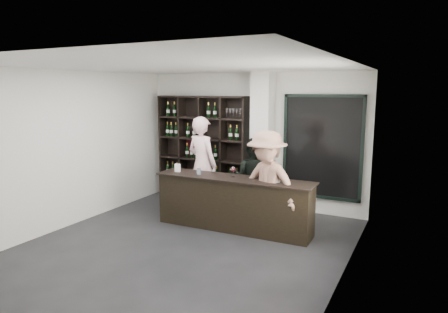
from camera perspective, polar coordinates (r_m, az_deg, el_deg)
The scene contains 12 objects.
floor at distance 6.75m, azimuth -5.58°, elevation -12.67°, with size 5.00×5.50×0.01m, color black.
wine_shelf at distance 9.14m, azimuth -3.09°, elevation 1.11°, with size 2.20×0.35×2.40m, color black, non-canonical shape.
structural_column at distance 8.37m, azimuth 5.48°, elevation 2.02°, with size 0.40×0.40×2.90m, color silver.
glass_panel at distance 8.23m, azimuth 13.84°, elevation 1.30°, with size 1.60×0.08×2.10m.
tasting_counter at distance 7.33m, azimuth 1.36°, elevation -6.71°, with size 2.96×0.62×0.97m.
taster_pink at distance 8.36m, azimuth -3.14°, elevation -1.09°, with size 0.73×0.48×2.00m, color #FFCED0.
taster_black at distance 7.89m, azimuth 4.15°, elevation -3.17°, with size 0.78×0.61×1.61m, color black.
customer at distance 6.93m, azimuth 6.09°, elevation -3.96°, with size 1.20×0.69×1.86m, color #A07360.
wine_glass at distance 7.22m, azimuth 1.32°, elevation -2.13°, with size 0.09×0.09×0.22m, color white, non-canonical shape.
spit_cup at distance 7.49m, azimuth -3.61°, elevation -2.13°, with size 0.08×0.08×0.11m, color #A9C0D4.
napkin_stack at distance 6.92m, azimuth 7.52°, elevation -3.55°, with size 0.11×0.11×0.02m, color white.
card_stand at distance 7.74m, azimuth -6.65°, elevation -1.62°, with size 0.10×0.05×0.15m, color white.
Camera 1 is at (3.41, -5.24, 2.55)m, focal length 32.00 mm.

